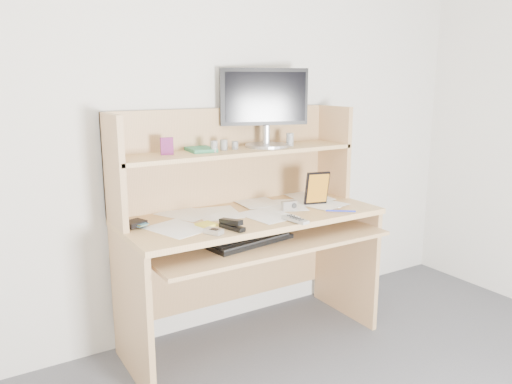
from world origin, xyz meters
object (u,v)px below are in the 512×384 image
game_case (317,188)px  monitor (265,105)px  desk (244,220)px  tv_remote (295,220)px  keyboard (250,240)px

game_case → monitor: 0.56m
desk → game_case: 0.46m
tv_remote → monitor: (0.10, 0.44, 0.55)m
keyboard → monitor: 0.80m
monitor → tv_remote: bearing=-84.6°
tv_remote → game_case: bearing=27.6°
keyboard → monitor: (0.31, 0.35, 0.65)m
tv_remote → monitor: size_ratio=0.33×
keyboard → game_case: bearing=4.6°
game_case → desk: bearing=177.6°
desk → game_case: desk is taller
keyboard → tv_remote: size_ratio=2.94×
tv_remote → desk: bearing=99.0°
desk → tv_remote: (0.10, -0.34, 0.07)m
game_case → keyboard: bearing=-152.0°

